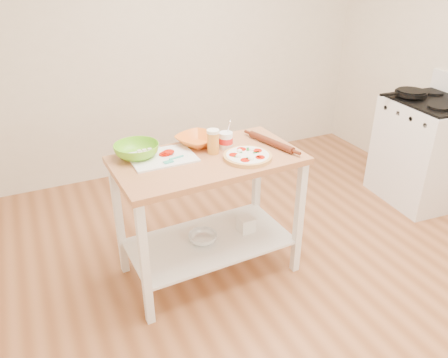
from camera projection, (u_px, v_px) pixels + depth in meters
The scene contains 15 objects.
room_shell at pixel (320, 97), 2.40m from camera, with size 4.04×4.54×2.74m.
prep_island at pixel (208, 192), 2.89m from camera, with size 1.21×0.69×0.90m.
gas_stove at pixel (424, 151), 3.92m from camera, with size 0.68×0.77×1.11m.
skillet at pixel (410, 93), 3.78m from camera, with size 0.42×0.27×0.03m.
pizza at pixel (247, 156), 2.75m from camera, with size 0.31×0.31×0.05m.
cutting_board at pixel (162, 157), 2.76m from camera, with size 0.40×0.30×0.04m.
spatula at pixel (173, 160), 2.70m from camera, with size 0.15×0.07×0.01m.
knife at pixel (140, 155), 2.77m from camera, with size 0.25×0.15×0.01m.
orange_bowl at pixel (198, 140), 2.94m from camera, with size 0.27×0.27×0.07m, color orange.
green_bowl at pixel (137, 151), 2.75m from camera, with size 0.28×0.28×0.09m, color #69BF1F.
beer_pint at pixel (213, 141), 2.79m from camera, with size 0.08×0.08×0.16m.
yogurt_tub at pixel (226, 140), 2.88m from camera, with size 0.09×0.09×0.20m.
rolling_pin at pixel (271, 142), 2.93m from camera, with size 0.05×0.05×0.39m, color #592614.
shelf_glass_bowl at pixel (203, 238), 3.04m from camera, with size 0.20×0.20×0.06m, color silver.
shelf_bin at pixel (246, 224), 3.15m from camera, with size 0.11×0.11×0.11m, color white.
Camera 1 is at (-1.48, -1.89, 2.05)m, focal length 35.00 mm.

